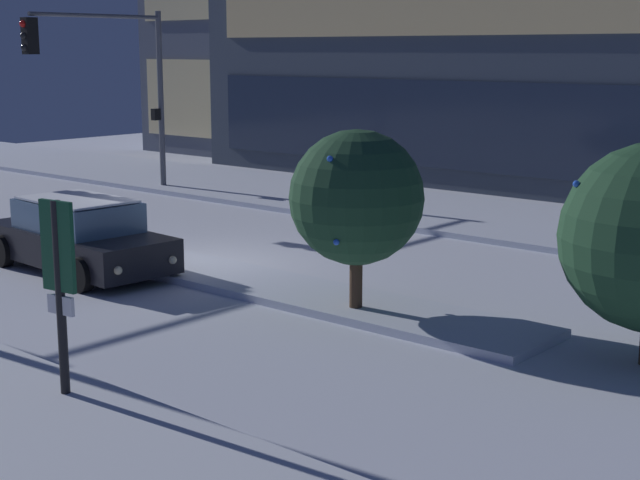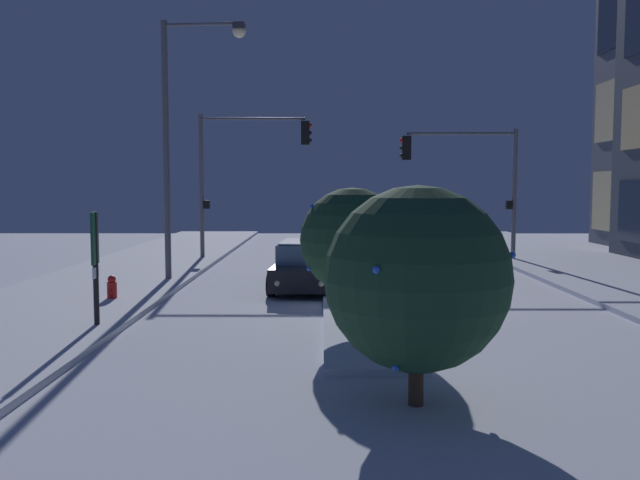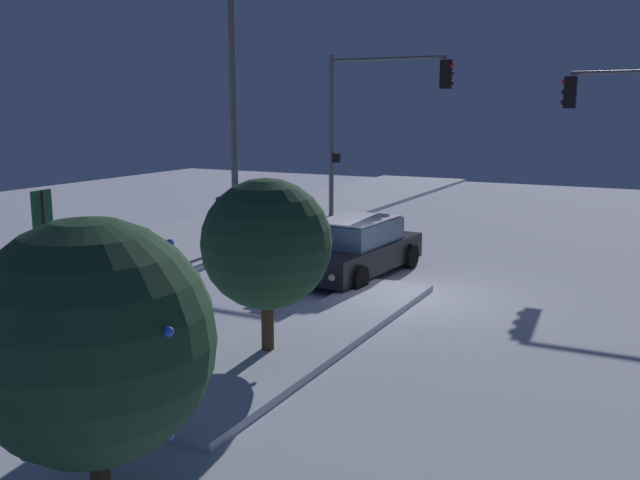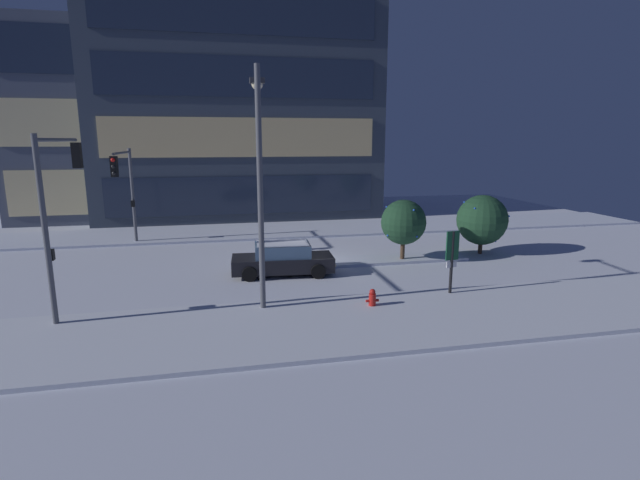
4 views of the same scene
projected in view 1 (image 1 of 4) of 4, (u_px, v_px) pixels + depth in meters
The scene contains 7 objects.
ground at pixel (198, 265), 19.83m from camera, with size 52.00×52.00×0.00m, color silver.
curb_strip_far at pixel (428, 211), 26.07m from camera, with size 52.00×5.20×0.14m, color silver.
median_strip at pixel (316, 296), 17.04m from camera, with size 9.00×1.80×0.14m, color silver.
car_near at pixel (79, 237), 19.15m from camera, with size 4.75×2.25×1.49m.
traffic_light_corner_far_left at pixel (108, 67), 28.31m from camera, with size 0.32×4.94×5.58m.
parking_info_sign at pixel (59, 277), 11.78m from camera, with size 0.55×0.13×2.61m.
decorated_tree_median at pixel (357, 198), 15.72m from camera, with size 2.25×2.25×3.14m.
Camera 1 is at (14.57, -12.96, 4.43)m, focal length 53.40 mm.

